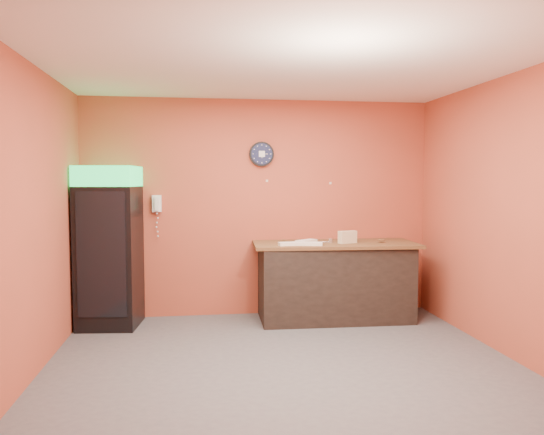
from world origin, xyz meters
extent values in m
plane|color=#47474C|center=(0.00, 0.00, 0.00)|extent=(4.50, 4.50, 0.00)
cube|color=#B54B33|center=(0.00, 2.00, 1.40)|extent=(4.50, 0.02, 2.80)
cube|color=#B54B33|center=(-2.25, 0.00, 1.40)|extent=(0.02, 4.00, 2.80)
cube|color=#B54B33|center=(2.25, 0.00, 1.40)|extent=(0.02, 4.00, 2.80)
cube|color=white|center=(0.00, 0.00, 2.80)|extent=(4.50, 4.00, 0.02)
cube|color=black|center=(-1.85, 1.65, 0.84)|extent=(0.74, 0.74, 1.68)
cube|color=green|center=(-1.85, 1.65, 1.80)|extent=(0.74, 0.74, 0.24)
cube|color=black|center=(-1.81, 1.31, 0.91)|extent=(0.56, 0.08, 1.44)
cube|color=black|center=(0.91, 1.58, 0.47)|extent=(1.89, 0.88, 0.94)
cylinder|color=black|center=(0.03, 1.98, 2.10)|extent=(0.32, 0.05, 0.32)
cylinder|color=#0F1433|center=(0.03, 1.95, 2.10)|extent=(0.27, 0.01, 0.27)
cube|color=white|center=(0.03, 1.94, 2.10)|extent=(0.08, 0.00, 0.08)
cube|color=white|center=(-1.31, 1.96, 1.46)|extent=(0.12, 0.07, 0.21)
cube|color=white|center=(-1.31, 1.91, 1.46)|extent=(0.05, 0.04, 0.17)
cube|color=brown|center=(0.91, 1.58, 0.96)|extent=(2.08, 0.99, 0.04)
cube|color=beige|center=(1.04, 1.49, 1.00)|extent=(0.26, 0.17, 0.05)
cube|color=beige|center=(1.04, 1.49, 1.05)|extent=(0.26, 0.17, 0.05)
cube|color=beige|center=(1.04, 1.49, 1.10)|extent=(0.26, 0.17, 0.05)
cube|color=white|center=(0.30, 1.36, 1.00)|extent=(0.29, 0.14, 0.04)
cube|color=white|center=(0.55, 1.33, 1.00)|extent=(0.29, 0.17, 0.04)
cube|color=white|center=(0.54, 1.55, 1.00)|extent=(0.31, 0.28, 0.04)
cylinder|color=silver|center=(0.85, 1.56, 1.00)|extent=(0.06, 0.06, 0.06)
camera|label=1|loc=(-0.80, -4.87, 1.75)|focal=35.00mm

